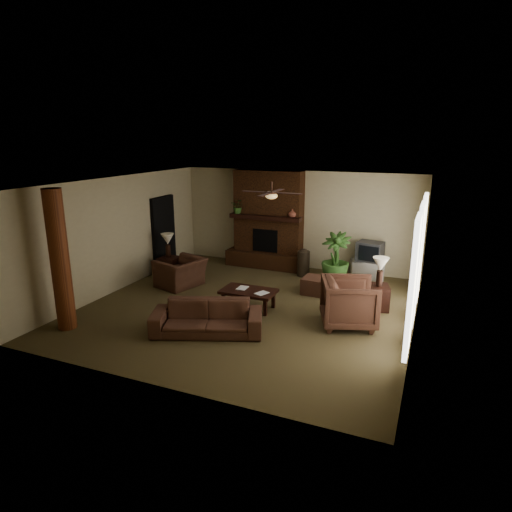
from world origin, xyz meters
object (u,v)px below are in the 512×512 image
at_px(lamp_right, 380,266).
at_px(tv_stand, 367,269).
at_px(armchair_left, 180,268).
at_px(side_table_left, 170,267).
at_px(armchair_right, 349,300).
at_px(ottoman, 316,285).
at_px(lamp_left, 168,241).
at_px(log_column, 60,261).
at_px(coffee_table, 249,292).
at_px(side_table_right, 377,297).
at_px(floor_vase, 303,261).
at_px(sofa, 207,313).
at_px(floor_plant, 335,269).

bearing_deg(lamp_right, tv_stand, 105.17).
bearing_deg(armchair_left, side_table_left, -112.94).
bearing_deg(tv_stand, armchair_right, -102.79).
distance_m(ottoman, lamp_left, 4.16).
relative_size(log_column, coffee_table, 2.33).
height_order(armchair_left, lamp_right, lamp_right).
height_order(log_column, armchair_right, log_column).
relative_size(log_column, armchair_left, 2.54).
bearing_deg(side_table_right, coffee_table, -158.05).
relative_size(armchair_left, floor_vase, 1.43).
bearing_deg(armchair_left, sofa, 57.35).
distance_m(armchair_right, coffee_table, 2.25).
xyz_separation_m(log_column, sofa, (2.72, 0.88, -0.98)).
bearing_deg(floor_plant, sofa, -112.07).
distance_m(coffee_table, floor_plant, 2.86).
distance_m(sofa, armchair_left, 2.94).
height_order(side_table_left, side_table_right, same).
distance_m(tv_stand, side_table_right, 2.20).
height_order(log_column, lamp_left, log_column).
xyz_separation_m(floor_plant, lamp_left, (-4.32, -1.22, 0.63)).
height_order(log_column, ottoman, log_column).
xyz_separation_m(coffee_table, side_table_left, (-2.91, 1.27, -0.10)).
distance_m(tv_stand, side_table_left, 5.36).
relative_size(log_column, lamp_right, 4.31).
bearing_deg(armchair_right, floor_vase, 12.92).
relative_size(sofa, side_table_left, 3.88).
xyz_separation_m(log_column, armchair_left, (0.75, 3.06, -0.92)).
distance_m(sofa, lamp_left, 3.92).
xyz_separation_m(coffee_table, ottoman, (1.13, 1.53, -0.17)).
relative_size(sofa, coffee_table, 1.78).
xyz_separation_m(floor_plant, lamp_right, (1.30, -1.47, 0.63)).
bearing_deg(coffee_table, armchair_left, 162.18).
relative_size(armchair_right, floor_plant, 0.80).
height_order(tv_stand, lamp_left, lamp_left).
height_order(sofa, coffee_table, sofa).
distance_m(ottoman, tv_stand, 1.93).
height_order(sofa, side_table_right, sofa).
height_order(side_table_left, lamp_left, lamp_left).
distance_m(armchair_left, side_table_left, 0.92).
height_order(log_column, tv_stand, log_column).
relative_size(coffee_table, tv_stand, 1.41).
height_order(ottoman, side_table_left, side_table_left).
height_order(tv_stand, floor_plant, floor_plant).
bearing_deg(lamp_left, floor_plant, 15.71).
bearing_deg(lamp_left, ottoman, 3.30).
xyz_separation_m(ottoman, side_table_left, (-4.04, -0.26, 0.08)).
xyz_separation_m(sofa, floor_vase, (0.68, 4.22, 0.01)).
bearing_deg(side_table_left, tv_stand, 21.14).
relative_size(side_table_right, lamp_right, 0.85).
bearing_deg(coffee_table, floor_vase, 80.84).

